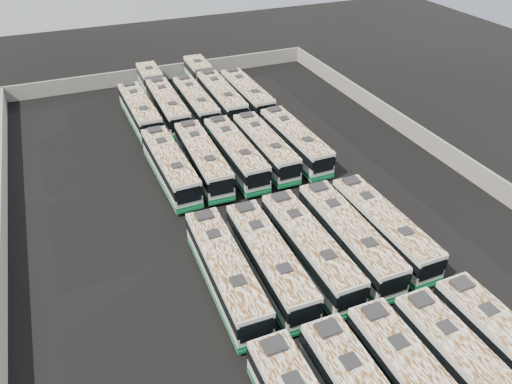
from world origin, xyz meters
name	(u,v)px	position (x,y,z in m)	size (l,w,h in m)	color
ground	(258,208)	(0.00, 0.00, 0.00)	(140.00, 140.00, 0.00)	black
perimeter_wall	(258,198)	(0.00, 0.00, 1.10)	(45.20, 73.20, 2.20)	gray
bus_front_right	(473,376)	(4.15, -23.41, 1.79)	(2.85, 12.49, 3.51)	beige
bus_midfront_far_left	(226,272)	(-6.52, -9.11, 1.85)	(2.96, 12.86, 3.61)	beige
bus_midfront_left	(269,261)	(-2.97, -9.21, 1.82)	(2.89, 12.70, 3.57)	beige
bus_midfront_center	(309,248)	(0.57, -9.13, 1.85)	(2.80, 12.88, 3.63)	beige
bus_midfront_right	(348,237)	(4.20, -9.08, 1.87)	(2.86, 12.97, 3.65)	beige
bus_midfront_far_right	(383,227)	(7.66, -8.99, 1.81)	(2.80, 12.57, 3.53)	beige
bus_midback_far_left	(170,166)	(-6.45, 7.78, 1.85)	(3.03, 12.88, 3.61)	beige
bus_midback_left	(203,159)	(-2.95, 7.89, 1.84)	(2.96, 12.84, 3.61)	beige
bus_midback_center	(235,153)	(0.60, 7.74, 1.84)	(2.78, 12.79, 3.60)	beige
bus_midback_right	(265,147)	(4.08, 7.83, 1.79)	(2.73, 12.44, 3.50)	beige
bus_midback_far_right	(295,141)	(7.65, 7.77, 1.83)	(2.93, 12.74, 3.58)	beige
bus_back_far_left	(140,111)	(-6.55, 22.23, 1.84)	(2.97, 12.82, 3.60)	beige
bus_back_left	(162,97)	(-2.97, 25.68, 1.84)	(2.88, 19.91, 3.61)	beige
bus_back_center	(196,103)	(0.60, 22.07, 1.79)	(2.69, 12.46, 3.51)	beige
bus_back_right	(213,88)	(4.14, 25.65, 1.87)	(3.03, 20.24, 3.67)	beige
bus_back_far_right	(247,95)	(7.60, 21.98, 1.83)	(2.80, 12.73, 3.58)	beige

